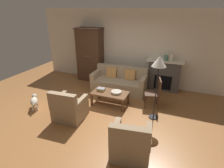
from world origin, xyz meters
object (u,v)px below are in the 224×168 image
Objects in this scene: mantel_vase_cream at (172,57)px; dog at (34,101)px; fruit_bowl at (116,92)px; floor_lamp at (159,65)px; coffee_table at (110,94)px; book_stack at (101,89)px; side_chair_wooden at (155,91)px; couch at (119,83)px; mantel_vase_jade at (166,58)px; armoire at (90,55)px; armchair_near_left at (69,108)px; fireplace at (164,75)px; armchair_near_right at (131,143)px.

dog is (-3.57, -2.82, -1.01)m from mantel_vase_cream.
floor_lamp is (1.20, -0.25, 1.06)m from fruit_bowl.
coffee_table is 0.32m from book_stack.
book_stack is 0.29× the size of side_chair_wooden.
fruit_bowl is (0.28, -1.04, 0.13)m from couch.
dog is at bearing -140.20° from mantel_vase_jade.
armoire is 2.39× the size of armchair_near_left.
couch is at bearing -22.69° from armoire.
fruit_bowl is at bearing -124.11° from fireplace.
side_chair_wooden is at bearing 23.98° from dog.
floor_lamp is at bearing -89.53° from mantel_vase_jade.
fruit_bowl is 2.47m from dog.
coffee_table is at bearing 57.00° from armchair_near_left.
mantel_vase_jade reaches higher than dog.
mantel_vase_cream is at bearing 1.10° from armoire.
mantel_vase_cream reaches higher than fruit_bowl.
armchair_near_left is at bearing -123.00° from coffee_table.
armoire is 7.69× the size of mantel_vase_cream.
armchair_near_right is (1.27, -2.85, -0.00)m from couch.
fireplace is 2.20m from floor_lamp.
coffee_table is at bearing -47.18° from armoire.
couch reaches higher than book_stack.
coffee_table is (0.08, -1.08, 0.05)m from couch.
fireplace is 0.64m from mantel_vase_jade.
coffee_table is at bearing 27.82° from dog.
fireplace is 3.92× the size of fruit_bowl.
mantel_vase_cream is 3.67m from armchair_near_right.
side_chair_wooden is (-0.08, -1.37, -0.06)m from fireplace.
book_stack is (1.27, -1.68, -0.59)m from armoire.
fruit_bowl is (-1.18, -1.74, -0.12)m from fireplace.
coffee_table is 2.30× the size of dog.
book_stack is at bearing 176.96° from coffee_table.
fruit_bowl is 0.67× the size of dog.
mantel_vase_cream is 0.31× the size of armchair_near_right.
dog is at bearing -147.65° from book_stack.
couch is 2.29m from floor_lamp.
book_stack is at bearing 172.29° from floor_lamp.
mantel_vase_cream is (0.18, 0.00, 0.05)m from mantel_vase_jade.
mantel_vase_jade is 0.10× the size of floor_lamp.
dog is (-3.31, -1.47, -0.27)m from side_chair_wooden.
armchair_near_right is at bearing -95.96° from mantel_vase_cream.
mantel_vase_jade is (1.68, 1.74, 0.74)m from book_stack.
side_chair_wooden reaches higher than armchair_near_right.
couch is at bearing -154.82° from mantel_vase_jade.
book_stack is 2.67m from mantel_vase_cream.
side_chair_wooden is (-0.26, -1.35, -0.74)m from mantel_vase_cream.
armchair_near_right is at bearing -92.85° from side_chair_wooden.
fireplace is 0.65× the size of couch.
fireplace is 2.99m from armoire.
armoire is (-2.95, -0.08, 0.49)m from fireplace.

